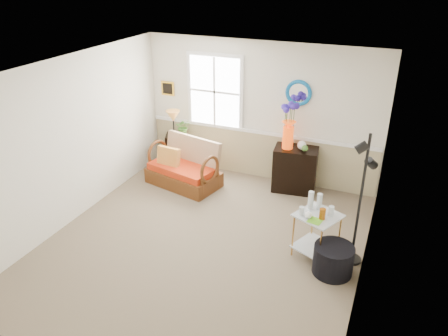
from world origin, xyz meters
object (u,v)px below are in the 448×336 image
at_px(side_table, 316,236).
at_px(ottoman, 333,260).
at_px(loveseat, 183,163).
at_px(floor_lamp, 360,201).
at_px(cabinet, 295,169).
at_px(lamp_stand, 177,150).

distance_m(side_table, ottoman, 0.43).
distance_m(loveseat, floor_lamp, 3.49).
height_order(loveseat, cabinet, loveseat).
relative_size(loveseat, cabinet, 1.61).
distance_m(lamp_stand, floor_lamp, 4.22).
height_order(loveseat, side_table, loveseat).
bearing_deg(floor_lamp, lamp_stand, 131.12).
relative_size(cabinet, ottoman, 1.52).
distance_m(loveseat, cabinet, 2.06).
bearing_deg(floor_lamp, side_table, 168.16).
height_order(loveseat, ottoman, loveseat).
distance_m(cabinet, floor_lamp, 2.24).
bearing_deg(side_table, loveseat, 155.92).
relative_size(floor_lamp, ottoman, 3.56).
height_order(lamp_stand, ottoman, lamp_stand).
bearing_deg(lamp_stand, side_table, -30.21).
relative_size(lamp_stand, cabinet, 0.84).
xyz_separation_m(lamp_stand, floor_lamp, (3.77, -1.79, 0.62)).
relative_size(cabinet, side_table, 1.20).
distance_m(lamp_stand, cabinet, 2.47).
height_order(lamp_stand, floor_lamp, floor_lamp).
relative_size(lamp_stand, floor_lamp, 0.36).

